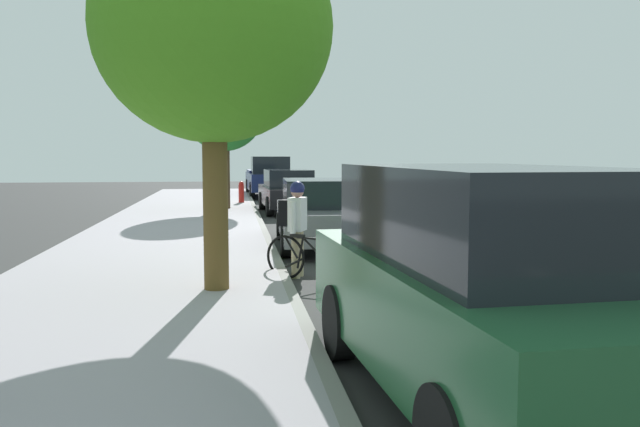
{
  "coord_description": "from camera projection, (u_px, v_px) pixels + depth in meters",
  "views": [
    {
      "loc": [
        2.82,
        15.09,
        2.1
      ],
      "look_at": [
        1.31,
        4.05,
        1.07
      ],
      "focal_mm": 36.64,
      "sensor_mm": 36.0,
      "label": 1
    }
  ],
  "objects": [
    {
      "name": "ground",
      "position": [
        352.0,
        242.0,
        15.46
      ],
      "size": [
        68.55,
        68.55,
        0.0
      ],
      "primitive_type": "plane",
      "color": "#303030"
    },
    {
      "name": "sidewalk",
      "position": [
        166.0,
        242.0,
        14.87
      ],
      "size": [
        4.47,
        42.84,
        0.14
      ],
      "primitive_type": "cube",
      "color": "#9E969F",
      "rests_on": "ground"
    },
    {
      "name": "curb_edge",
      "position": [
        268.0,
        241.0,
        15.18
      ],
      "size": [
        0.16,
        42.84,
        0.14
      ],
      "primitive_type": "cube",
      "color": "gray",
      "rests_on": "ground"
    },
    {
      "name": "lane_stripe_centre",
      "position": [
        463.0,
        232.0,
        17.3
      ],
      "size": [
        0.14,
        40.0,
        0.01
      ],
      "color": "white",
      "rests_on": "ground"
    },
    {
      "name": "lane_stripe_bike_edge",
      "position": [
        330.0,
        242.0,
        15.39
      ],
      "size": [
        0.12,
        42.84,
        0.01
      ],
      "primitive_type": "cube",
      "color": "white",
      "rests_on": "ground"
    },
    {
      "name": "parked_pickup_dark_blue_nearest",
      "position": [
        269.0,
        178.0,
        31.52
      ],
      "size": [
        2.13,
        5.35,
        1.95
      ],
      "color": "navy",
      "rests_on": "ground"
    },
    {
      "name": "parked_sedan_black_second",
      "position": [
        288.0,
        191.0,
        23.19
      ],
      "size": [
        1.98,
        4.47,
        1.52
      ],
      "color": "black",
      "rests_on": "ground"
    },
    {
      "name": "parked_sedan_grey_mid",
      "position": [
        320.0,
        214.0,
        14.55
      ],
      "size": [
        1.97,
        4.47,
        1.52
      ],
      "color": "slate",
      "rests_on": "ground"
    },
    {
      "name": "parked_suv_green_far",
      "position": [
        484.0,
        284.0,
        5.34
      ],
      "size": [
        2.19,
        4.81,
        1.99
      ],
      "color": "#1E512D",
      "rests_on": "ground"
    },
    {
      "name": "bicycle_at_curb",
      "position": [
        312.0,
        258.0,
        10.63
      ],
      "size": [
        1.45,
        1.1,
        0.79
      ],
      "color": "black",
      "rests_on": "ground"
    },
    {
      "name": "cyclist_with_backpack",
      "position": [
        296.0,
        219.0,
        11.0
      ],
      "size": [
        0.51,
        0.58,
        1.63
      ],
      "color": "#C6B284",
      "rests_on": "ground"
    },
    {
      "name": "street_tree_near_cyclist",
      "position": [
        224.0,
        113.0,
        22.93
      ],
      "size": [
        2.8,
        2.8,
        4.76
      ],
      "color": "#4E3A22",
      "rests_on": "sidewalk"
    },
    {
      "name": "street_tree_mid_block",
      "position": [
        213.0,
        28.0,
        9.1
      ],
      "size": [
        3.36,
        3.36,
        5.33
      ],
      "color": "brown",
      "rests_on": "sidewalk"
    },
    {
      "name": "fire_hydrant",
      "position": [
        241.0,
        192.0,
        25.96
      ],
      "size": [
        0.22,
        0.22,
        0.84
      ],
      "color": "red",
      "rests_on": "sidewalk"
    }
  ]
}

